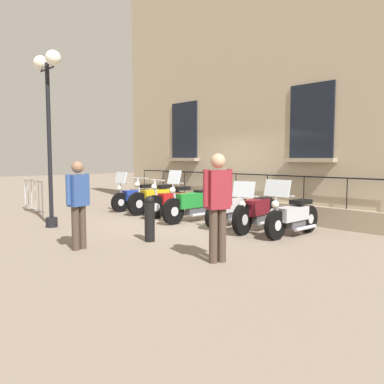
{
  "coord_description": "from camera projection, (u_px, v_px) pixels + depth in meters",
  "views": [
    {
      "loc": [
        7.15,
        7.69,
        1.72
      ],
      "look_at": [
        -0.09,
        0.0,
        0.8
      ],
      "focal_mm": 37.23,
      "sensor_mm": 36.0,
      "label": 1
    }
  ],
  "objects": [
    {
      "name": "motorcycle_yellow",
      "position": [
        156.0,
        199.0,
        12.28
      ],
      "size": [
        2.12,
        0.72,
        1.12
      ],
      "color": "black",
      "rests_on": "ground_plane"
    },
    {
      "name": "lamppost",
      "position": [
        48.0,
        103.0,
        9.58
      ],
      "size": [
        0.36,
        1.06,
        4.21
      ],
      "color": "black",
      "rests_on": "ground_plane"
    },
    {
      "name": "motorcycle_silver",
      "position": [
        292.0,
        217.0,
        8.7
      ],
      "size": [
        1.92,
        0.74,
        1.26
      ],
      "color": "black",
      "rests_on": "ground_plane"
    },
    {
      "name": "motorcycle_maroon",
      "position": [
        256.0,
        212.0,
        9.31
      ],
      "size": [
        2.01,
        0.65,
        1.19
      ],
      "color": "black",
      "rests_on": "ground_plane"
    },
    {
      "name": "crowd_barrier",
      "position": [
        33.0,
        195.0,
        12.16
      ],
      "size": [
        0.31,
        2.05,
        1.05
      ],
      "color": "#B7B7BF",
      "rests_on": "ground_plane"
    },
    {
      "name": "bollard",
      "position": [
        150.0,
        219.0,
        8.13
      ],
      "size": [
        0.21,
        0.21,
        0.94
      ],
      "color": "black",
      "rests_on": "ground_plane"
    },
    {
      "name": "motorcycle_blue",
      "position": [
        138.0,
        197.0,
        12.96
      ],
      "size": [
        2.0,
        0.7,
        1.27
      ],
      "color": "black",
      "rests_on": "ground_plane"
    },
    {
      "name": "ground_plane",
      "position": [
        190.0,
        222.0,
        10.61
      ],
      "size": [
        60.0,
        60.0,
        0.0
      ],
      "primitive_type": "plane",
      "color": "gray"
    },
    {
      "name": "pedestrian_walking",
      "position": [
        218.0,
        201.0,
        6.45
      ],
      "size": [
        0.51,
        0.32,
        1.78
      ],
      "color": "#47382D",
      "rests_on": "ground_plane"
    },
    {
      "name": "motorcycle_green",
      "position": [
        194.0,
        204.0,
        10.68
      ],
      "size": [
        2.2,
        0.53,
        1.39
      ],
      "color": "black",
      "rests_on": "ground_plane"
    },
    {
      "name": "pedestrian_standing",
      "position": [
        78.0,
        200.0,
        7.37
      ],
      "size": [
        0.52,
        0.29,
        1.65
      ],
      "color": "#47382D",
      "rests_on": "ground_plane"
    },
    {
      "name": "motorcycle_red",
      "position": [
        174.0,
        202.0,
        11.55
      ],
      "size": [
        2.03,
        0.65,
        1.1
      ],
      "color": "black",
      "rests_on": "ground_plane"
    },
    {
      "name": "motorcycle_white",
      "position": [
        229.0,
        208.0,
        10.08
      ],
      "size": [
        1.97,
        0.63,
        1.01
      ],
      "color": "black",
      "rests_on": "ground_plane"
    },
    {
      "name": "building_facade",
      "position": [
        246.0,
        73.0,
        11.81
      ],
      "size": [
        0.82,
        10.83,
        8.61
      ],
      "color": "tan",
      "rests_on": "ground_plane"
    }
  ]
}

